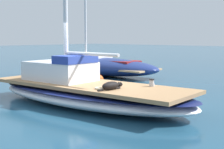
{
  "coord_description": "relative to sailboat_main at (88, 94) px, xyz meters",
  "views": [
    {
      "loc": [
        -6.77,
        -7.13,
        2.08
      ],
      "look_at": [
        0.0,
        -1.0,
        1.01
      ],
      "focal_mm": 52.61,
      "sensor_mm": 36.0,
      "label": 1
    }
  ],
  "objects": [
    {
      "name": "sailboat_main",
      "position": [
        0.0,
        0.0,
        0.0
      ],
      "size": [
        3.01,
        7.39,
        0.66
      ],
      "color": "white",
      "rests_on": "ground"
    },
    {
      "name": "ground_plane",
      "position": [
        0.0,
        0.0,
        -0.34
      ],
      "size": [
        120.0,
        120.0,
        0.0
      ],
      "primitive_type": "plane",
      "color": "navy"
    },
    {
      "name": "dog_black",
      "position": [
        -0.36,
        -1.31,
        0.43
      ],
      "size": [
        0.95,
        0.26,
        0.22
      ],
      "color": "black",
      "rests_on": "sailboat_main"
    },
    {
      "name": "cabin_house",
      "position": [
        -0.08,
        1.11,
        0.67
      ],
      "size": [
        1.55,
        2.31,
        0.84
      ],
      "color": "silver",
      "rests_on": "sailboat_main"
    },
    {
      "name": "moored_boat_starboard_side",
      "position": [
        5.79,
        5.37,
        0.18
      ],
      "size": [
        2.88,
        7.93,
        5.63
      ],
      "color": "navy",
      "rests_on": "ground"
    },
    {
      "name": "mooring_buoy",
      "position": [
        3.23,
        2.72,
        -0.12
      ],
      "size": [
        0.44,
        0.44,
        0.44
      ],
      "primitive_type": "sphere",
      "color": "#E55119",
      "rests_on": "ground"
    },
    {
      "name": "coiled_rope",
      "position": [
        -0.49,
        -1.03,
        0.35
      ],
      "size": [
        0.32,
        0.32,
        0.04
      ],
      "primitive_type": "torus",
      "color": "beige",
      "rests_on": "sailboat_main"
    },
    {
      "name": "deck_winch",
      "position": [
        0.84,
        -1.77,
        0.42
      ],
      "size": [
        0.16,
        0.16,
        0.21
      ],
      "color": "#B7B7BC",
      "rests_on": "sailboat_main"
    }
  ]
}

